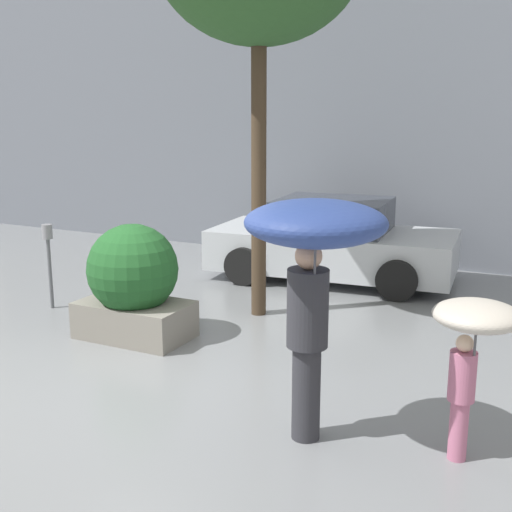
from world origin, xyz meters
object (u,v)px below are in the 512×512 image
parked_car_near (333,243)px  person_child (473,335)px  person_adult (314,251)px  parking_meter (48,248)px  planter_box (133,283)px

parked_car_near → person_child: bearing=-154.9°
person_adult → parked_car_near: (-1.68, 5.23, -1.03)m
person_child → parking_meter: (-5.82, 1.68, -0.19)m
parking_meter → person_adult: bearing=-22.7°
planter_box → parked_car_near: (1.18, 3.75, -0.08)m
planter_box → parking_meter: (-1.77, 0.46, 0.17)m
person_adult → person_child: size_ratio=1.55×
planter_box → person_child: planter_box is taller
person_adult → person_child: person_adult is taller
parked_car_near → parking_meter: bearing=133.2°
person_adult → parked_car_near: bearing=157.6°
parked_car_near → parking_meter: 4.43m
parking_meter → person_child: bearing=-16.1°
person_adult → parked_car_near: 5.59m
person_adult → person_child: (1.18, 0.26, -0.59)m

